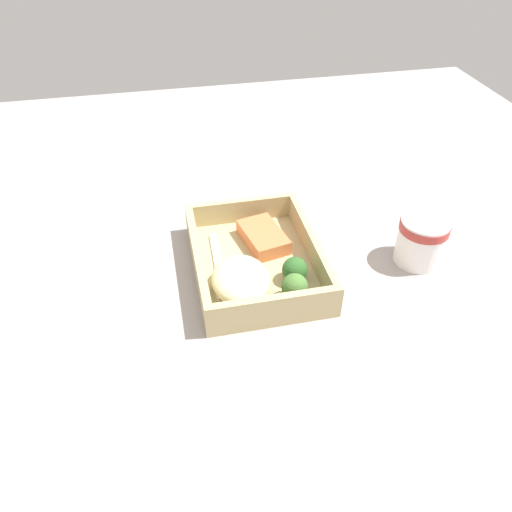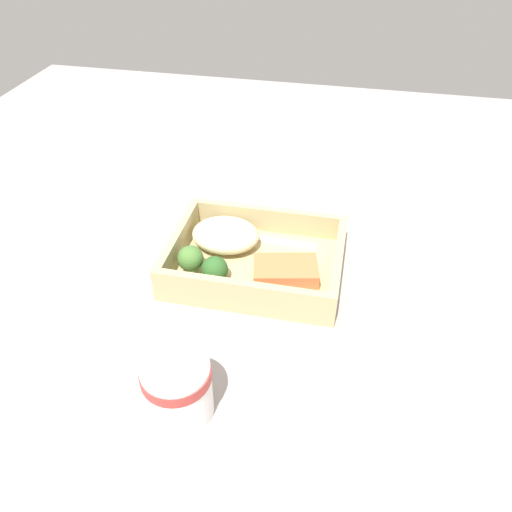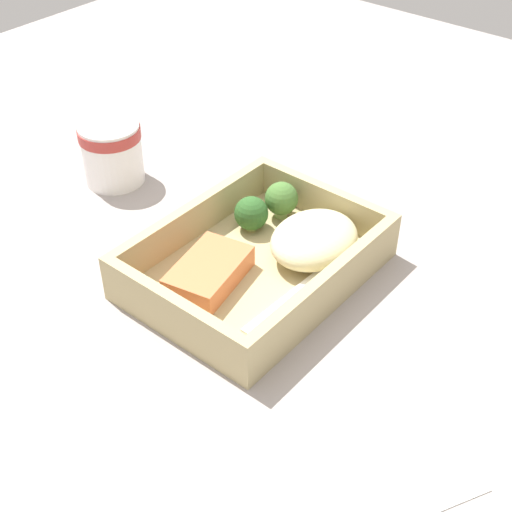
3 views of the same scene
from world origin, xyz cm
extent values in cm
cube|color=#9D948F|center=(0.00, 0.00, -1.00)|extent=(160.00, 160.00, 2.00)
cube|color=tan|center=(0.00, 0.00, 0.60)|extent=(25.61, 19.37, 1.20)
cube|color=tan|center=(0.00, -9.08, 3.28)|extent=(25.61, 1.20, 4.17)
cube|color=tan|center=(0.00, 9.08, 3.28)|extent=(25.61, 1.20, 4.17)
cube|color=tan|center=(-12.20, 0.00, 3.28)|extent=(1.20, 16.97, 4.17)
cube|color=tan|center=(12.20, 0.00, 3.28)|extent=(1.20, 16.97, 4.17)
cube|color=#DB7142|center=(-4.89, 2.26, 2.43)|extent=(10.34, 7.64, 2.45)
ellipsoid|color=beige|center=(5.61, -3.45, 3.28)|extent=(10.65, 8.65, 4.16)
cylinder|color=#81A058|center=(5.04, 4.87, 1.70)|extent=(1.47, 1.47, 1.00)
sphere|color=#2C5B25|center=(5.04, 4.87, 3.27)|extent=(3.88, 3.88, 3.88)
cylinder|color=#89AB63|center=(9.05, 3.71, 1.91)|extent=(1.47, 1.47, 1.43)
sphere|color=#477331|center=(9.05, 3.71, 3.69)|extent=(3.87, 3.87, 3.87)
cube|color=white|center=(-2.35, -5.92, 1.42)|extent=(12.43, 1.54, 0.44)
cube|color=white|center=(5.55, -6.19, 1.42)|extent=(3.48, 2.32, 0.44)
cylinder|color=white|center=(3.23, 26.10, 3.93)|extent=(7.52, 7.52, 7.87)
cylinder|color=#B23833|center=(3.23, 26.10, 6.76)|extent=(7.75, 7.75, 1.42)
cube|color=white|center=(-9.85, -23.59, 0.12)|extent=(13.97, 14.97, 0.24)
camera|label=1|loc=(58.93, -12.63, 52.23)|focal=35.00mm
camera|label=2|loc=(-12.10, 56.92, 50.08)|focal=35.00mm
camera|label=3|loc=(-45.06, -37.36, 49.45)|focal=50.00mm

